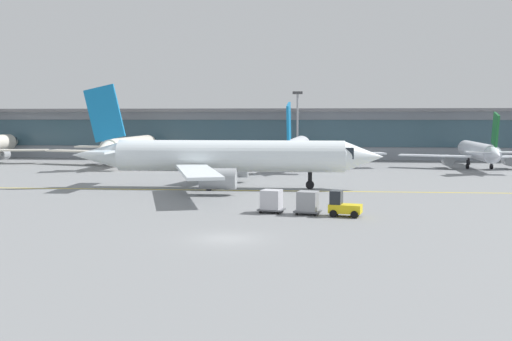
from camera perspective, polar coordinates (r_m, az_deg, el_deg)
The scene contains 11 objects.
ground_plane at distance 40.99m, azimuth -2.69°, elevation -6.34°, with size 400.00×400.00×0.00m, color gray.
taxiway_centreline_stripe at distance 67.42m, azimuth -2.63°, elevation -1.85°, with size 110.00×0.36×0.01m, color yellow.
terminal_concourse at distance 119.69m, azimuth 3.21°, elevation 3.52°, with size 182.01×11.00×9.60m.
gate_airplane_1 at distance 105.59m, azimuth -11.69°, elevation 2.20°, with size 28.57×30.62×10.17m.
gate_airplane_2 at distance 98.66m, azimuth 3.76°, elevation 2.11°, with size 28.54×30.69×10.17m.
gate_airplane_3 at distance 102.02m, azimuth 20.00°, elevation 1.67°, with size 24.64×26.47×8.78m.
taxiing_regional_jet at distance 69.12m, azimuth -2.76°, elevation 1.27°, with size 35.60×33.17×11.81m.
baggage_tug at distance 50.20m, azimuth 8.08°, elevation -3.25°, with size 2.84×2.07×2.10m.
cargo_dolly_lead at distance 50.76m, azimuth 4.84°, elevation -2.94°, with size 2.39×2.01×1.94m.
cargo_dolly_trailing at distance 51.57m, azimuth 1.46°, elevation -2.80°, with size 2.39×2.01×1.94m.
apron_light_mast_1 at distance 110.69m, azimuth 3.88°, elevation 4.46°, with size 1.80×0.36×12.61m.
Camera 1 is at (6.22, -39.70, 8.09)m, focal length 42.92 mm.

